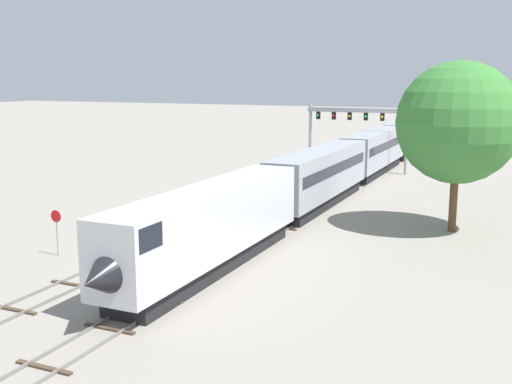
{
  "coord_description": "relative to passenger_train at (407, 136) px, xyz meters",
  "views": [
    {
      "loc": [
        18.19,
        -26.54,
        10.86
      ],
      "look_at": [
        1.0,
        12.0,
        3.0
      ],
      "focal_mm": 43.22,
      "sensor_mm": 36.0,
      "label": 1
    }
  ],
  "objects": [
    {
      "name": "signal_gantry",
      "position": [
        -2.25,
        -19.79,
        3.11
      ],
      "size": [
        12.1,
        0.49,
        7.73
      ],
      "color": "#999BA0",
      "rests_on": "ground"
    },
    {
      "name": "track_near",
      "position": [
        -5.5,
        -23.51,
        -2.55
      ],
      "size": [
        2.6,
        160.0,
        0.16
      ],
      "color": "slate",
      "rests_on": "ground"
    },
    {
      "name": "trackside_tree_left",
      "position": [
        11.53,
        -45.07,
        5.15
      ],
      "size": [
        8.56,
        8.56,
        12.06
      ],
      "color": "brown",
      "rests_on": "ground"
    },
    {
      "name": "track_main",
      "position": [
        0.0,
        -3.51,
        -2.55
      ],
      "size": [
        2.6,
        200.0,
        0.16
      ],
      "color": "slate",
      "rests_on": "ground"
    },
    {
      "name": "ground_plane",
      "position": [
        -2.0,
        -63.51,
        -2.61
      ],
      "size": [
        400.0,
        400.0,
        0.0
      ],
      "primitive_type": "plane",
      "color": "gray"
    },
    {
      "name": "passenger_train",
      "position": [
        0.0,
        0.0,
        0.0
      ],
      "size": [
        3.04,
        139.65,
        4.8
      ],
      "color": "silver",
      "rests_on": "ground"
    },
    {
      "name": "stop_sign",
      "position": [
        -10.0,
        -61.46,
        -0.74
      ],
      "size": [
        0.76,
        0.08,
        2.88
      ],
      "color": "gray",
      "rests_on": "ground"
    }
  ]
}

